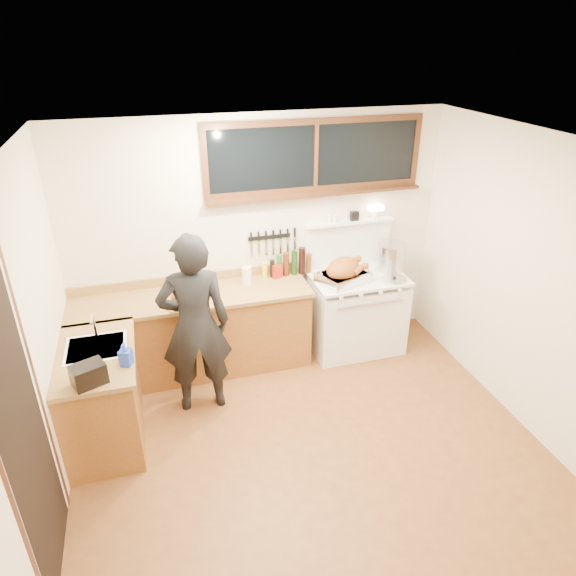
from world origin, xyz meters
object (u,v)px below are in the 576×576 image
object	(u,v)px
vintage_stove	(355,310)
man	(195,325)
cutting_board	(182,297)
roast_turkey	(344,272)

from	to	relation	value
vintage_stove	man	bearing A→B (deg)	-162.98
man	cutting_board	bearing A→B (deg)	97.58
vintage_stove	man	xyz separation A→B (m)	(-1.83, -0.56, 0.43)
cutting_board	roast_turkey	distance (m)	1.70
cutting_board	roast_turkey	world-z (taller)	roast_turkey
man	roast_turkey	xyz separation A→B (m)	(1.63, 0.47, 0.11)
vintage_stove	roast_turkey	world-z (taller)	vintage_stove
vintage_stove	cutting_board	world-z (taller)	vintage_stove
cutting_board	man	bearing A→B (deg)	-82.42
cutting_board	vintage_stove	bearing A→B (deg)	2.55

